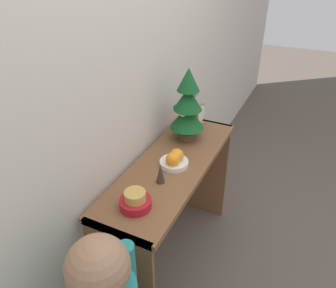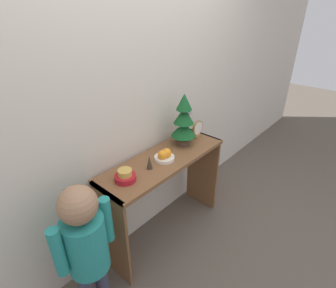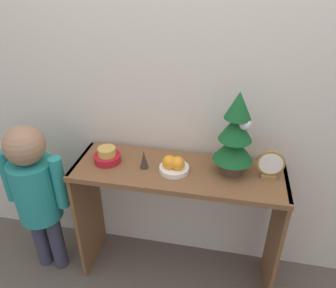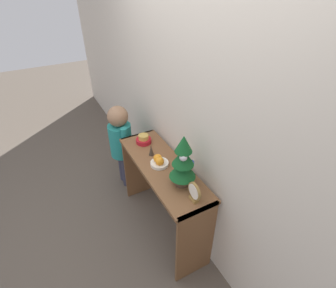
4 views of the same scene
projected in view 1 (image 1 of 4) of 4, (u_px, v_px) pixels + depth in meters
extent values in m
plane|color=brown|center=(198.00, 270.00, 2.14)|extent=(12.00, 12.00, 0.00)
cube|color=beige|center=(131.00, 76.00, 1.64)|extent=(7.00, 0.05, 2.50)
cube|color=brown|center=(172.00, 165.00, 1.80)|extent=(1.14, 0.38, 0.03)
cube|color=brown|center=(204.00, 168.00, 2.43)|extent=(0.02, 0.35, 0.79)
cylinder|color=#4C3828|center=(187.00, 135.00, 2.01)|extent=(0.11, 0.11, 0.05)
cylinder|color=brown|center=(187.00, 129.00, 1.98)|extent=(0.02, 0.02, 0.04)
cone|color=#145123|center=(187.00, 117.00, 1.94)|extent=(0.21, 0.21, 0.13)
cone|color=#145123|center=(188.00, 99.00, 1.88)|extent=(0.17, 0.17, 0.13)
cone|color=#145123|center=(189.00, 79.00, 1.82)|extent=(0.13, 0.13, 0.13)
sphere|color=#2D4CA8|center=(177.00, 108.00, 1.95)|extent=(0.04, 0.04, 0.04)
sphere|color=silver|center=(194.00, 92.00, 1.89)|extent=(0.06, 0.06, 0.06)
sphere|color=silver|center=(183.00, 113.00, 1.88)|extent=(0.04, 0.04, 0.04)
cylinder|color=silver|center=(174.00, 163.00, 1.77)|extent=(0.16, 0.16, 0.03)
sphere|color=orange|center=(177.00, 155.00, 1.76)|extent=(0.08, 0.08, 0.08)
sphere|color=orange|center=(173.00, 159.00, 1.72)|extent=(0.08, 0.08, 0.08)
cylinder|color=#AD1923|center=(136.00, 203.00, 1.48)|extent=(0.15, 0.15, 0.04)
cylinder|color=gold|center=(135.00, 196.00, 1.46)|extent=(0.10, 0.10, 0.04)
cube|color=olive|center=(199.00, 125.00, 2.16)|extent=(0.08, 0.04, 0.02)
cylinder|color=olive|center=(200.00, 114.00, 2.11)|extent=(0.14, 0.02, 0.14)
cylinder|color=white|center=(201.00, 114.00, 2.11)|extent=(0.12, 0.00, 0.12)
cone|color=#382D23|center=(160.00, 173.00, 1.62)|extent=(0.05, 0.05, 0.11)
sphere|color=#997051|center=(98.00, 267.00, 1.07)|extent=(0.22, 0.22, 0.22)
cylinder|color=teal|center=(128.00, 274.00, 1.31)|extent=(0.07, 0.07, 0.32)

